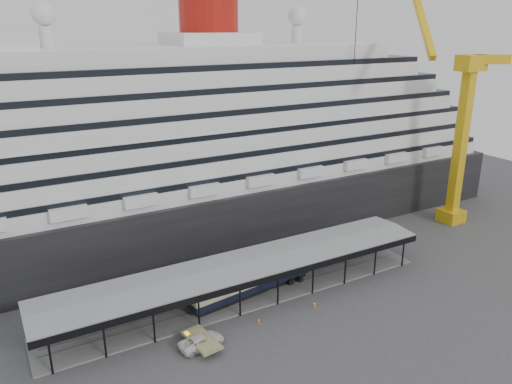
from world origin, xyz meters
TOP-DOWN VIEW (x-y plane):
  - ground at (0.00, 0.00)m, footprint 200.00×200.00m
  - cruise_ship at (0.05, 32.00)m, footprint 130.00×30.00m
  - platform_canopy at (0.00, 5.00)m, footprint 56.00×9.18m
  - crane_yellow at (47.06, 10.54)m, footprint 23.83×18.78m
  - port_truck at (-9.94, -2.71)m, footprint 5.73×3.12m
  - pullman_carriage at (1.14, 5.00)m, footprint 19.59×5.08m
  - traffic_cone_left at (-8.32, -1.68)m, footprint 0.46×0.46m
  - traffic_cone_mid at (-1.64, -1.73)m, footprint 0.45×0.45m
  - traffic_cone_right at (6.82, -2.13)m, footprint 0.55×0.55m

SIDE VIEW (x-z plane):
  - ground at x=0.00m, z-range 0.00..0.00m
  - traffic_cone_mid at x=-1.64m, z-range 0.00..0.70m
  - traffic_cone_left at x=-8.32m, z-range 0.00..0.80m
  - traffic_cone_right at x=6.82m, z-range 0.00..0.81m
  - port_truck at x=-9.94m, z-range 0.00..1.52m
  - pullman_carriage at x=1.14m, z-range -7.19..11.89m
  - platform_canopy at x=0.00m, z-range -0.29..5.01m
  - cruise_ship at x=0.05m, z-range -3.60..40.30m
  - crane_yellow at x=47.06m, z-range -3.84..43.76m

